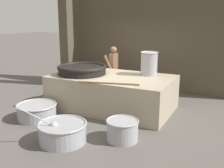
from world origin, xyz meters
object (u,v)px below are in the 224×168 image
prep_bowl_meat (37,111)px  stock_pot (149,63)px  cook (113,68)px  prep_bowl_extra (122,129)px  giant_wok_near (82,69)px  prep_bowl_vegetables (62,131)px

prep_bowl_meat → stock_pot: bearing=44.7°
cook → prep_bowl_extra: (1.69, -2.98, -0.60)m
giant_wok_near → prep_bowl_vegetables: giant_wok_near is taller
prep_bowl_vegetables → prep_bowl_meat: prep_bowl_vegetables is taller
stock_pot → prep_bowl_meat: 3.18m
giant_wok_near → prep_bowl_vegetables: 2.45m
stock_pot → giant_wok_near: bearing=-157.5°
stock_pot → prep_bowl_vegetables: (-0.81, -2.84, -1.01)m
prep_bowl_vegetables → prep_bowl_meat: 1.51m
stock_pot → prep_bowl_meat: bearing=-135.3°
giant_wok_near → prep_bowl_meat: 1.69m
cook → prep_bowl_meat: (-0.68, -2.86, -0.63)m
giant_wok_near → cook: size_ratio=0.89×
giant_wok_near → prep_bowl_extra: (1.93, -1.54, -0.80)m
cook → prep_bowl_meat: bearing=70.8°
giant_wok_near → prep_bowl_meat: size_ratio=1.40×
cook → prep_bowl_vegetables: cook is taller
prep_bowl_extra → stock_pot: bearing=96.0°
giant_wok_near → prep_bowl_vegetables: (0.89, -2.13, -0.81)m
stock_pot → prep_bowl_meat: size_ratio=0.64×
prep_bowl_meat → prep_bowl_extra: size_ratio=1.47×
prep_bowl_extra → prep_bowl_vegetables: bearing=-150.1°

